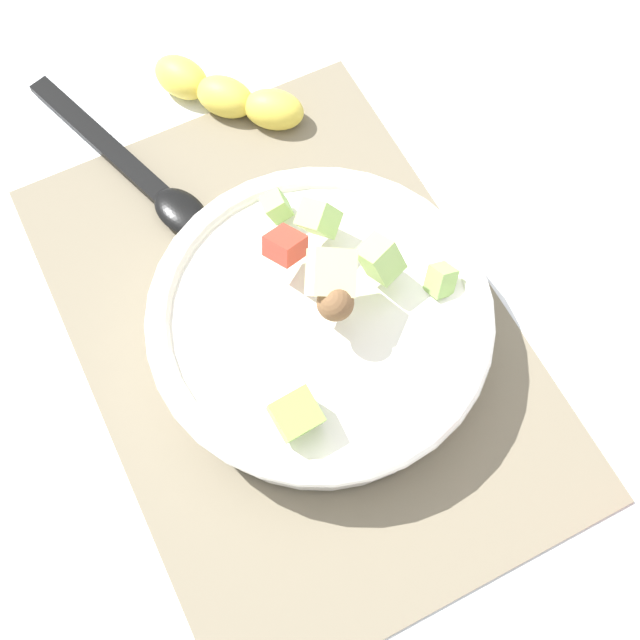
{
  "coord_description": "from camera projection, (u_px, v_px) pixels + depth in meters",
  "views": [
    {
      "loc": [
        0.25,
        -0.11,
        0.62
      ],
      "look_at": [
        0.02,
        0.01,
        0.05
      ],
      "focal_mm": 47.07,
      "sensor_mm": 36.0,
      "label": 1
    }
  ],
  "objects": [
    {
      "name": "placemat",
      "position": [
        295.0,
        334.0,
        0.67
      ],
      "size": [
        0.47,
        0.33,
        0.01
      ],
      "primitive_type": "cube",
      "color": "#756B56",
      "rests_on": "ground_plane"
    },
    {
      "name": "ground_plane",
      "position": [
        295.0,
        335.0,
        0.68
      ],
      "size": [
        2.4,
        2.4,
        0.0
      ],
      "primitive_type": "plane",
      "color": "silver"
    },
    {
      "name": "serving_spoon",
      "position": [
        144.0,
        179.0,
        0.73
      ],
      "size": [
        0.23,
        0.1,
        0.01
      ],
      "color": "black",
      "rests_on": "placemat"
    },
    {
      "name": "banana_whole",
      "position": [
        226.0,
        94.0,
        0.76
      ],
      "size": [
        0.14,
        0.12,
        0.04
      ],
      "color": "yellow",
      "rests_on": "ground_plane"
    },
    {
      "name": "salad_bowl",
      "position": [
        320.0,
        323.0,
        0.64
      ],
      "size": [
        0.26,
        0.26,
        0.12
      ],
      "color": "white",
      "rests_on": "placemat"
    }
  ]
}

